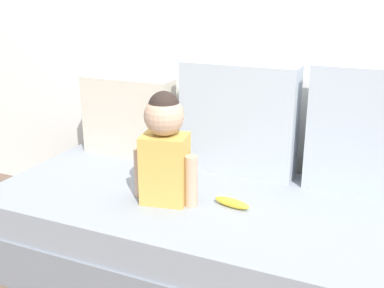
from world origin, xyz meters
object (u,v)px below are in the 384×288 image
object	(u,v)px
throw_pillow_right	(375,132)
toddler	(165,147)
throw_pillow_center	(238,119)
couch	(209,238)
throw_pillow_left	(129,117)
banana	(232,203)

from	to	relation	value
throw_pillow_right	toddler	size ratio (longest dim) A/B	1.18
throw_pillow_center	toddler	distance (m)	0.50
couch	toddler	xyz separation A→B (m)	(-0.17, -0.10, 0.45)
throw_pillow_left	throw_pillow_right	world-z (taller)	throw_pillow_right
banana	couch	bearing A→B (deg)	163.14
throw_pillow_center	throw_pillow_right	size ratio (longest dim) A/B	0.99
banana	throw_pillow_left	bearing A→B (deg)	151.72
throw_pillow_center	banana	bearing A→B (deg)	-73.80
throw_pillow_left	banana	size ratio (longest dim) A/B	3.06
couch	throw_pillow_center	world-z (taller)	throw_pillow_center
throw_pillow_right	toddler	xyz separation A→B (m)	(-0.82, -0.47, -0.04)
couch	toddler	world-z (taller)	toddler
throw_pillow_left	throw_pillow_center	size ratio (longest dim) A/B	0.89
throw_pillow_right	banana	world-z (taller)	throw_pillow_right
throw_pillow_right	toddler	distance (m)	0.95
throw_pillow_left	throw_pillow_center	bearing A→B (deg)	0.00
couch	throw_pillow_center	xyz separation A→B (m)	(0.00, 0.38, 0.48)
throw_pillow_left	couch	bearing A→B (deg)	-30.18
couch	throw_pillow_left	distance (m)	0.86
throw_pillow_center	throw_pillow_right	distance (m)	0.65
throw_pillow_left	banana	world-z (taller)	throw_pillow_left
throw_pillow_center	toddler	xyz separation A→B (m)	(-0.17, -0.47, -0.03)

